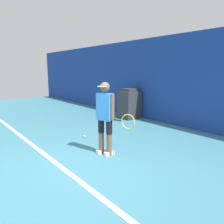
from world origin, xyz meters
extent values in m
plane|color=teal|center=(0.00, 0.00, 0.00)|extent=(24.00, 24.00, 0.00)
cube|color=navy|center=(0.00, 4.53, 1.55)|extent=(24.00, 0.10, 3.10)
cube|color=white|center=(0.00, -0.17, 0.01)|extent=(21.60, 0.10, 0.01)
cylinder|color=brown|center=(-0.38, 0.91, 0.25)|extent=(0.12, 0.12, 0.50)
cylinder|color=black|center=(-0.38, 0.91, 0.66)|extent=(0.14, 0.14, 0.31)
cube|color=white|center=(-0.38, 0.91, 0.04)|extent=(0.10, 0.24, 0.08)
cylinder|color=brown|center=(-0.17, 0.98, 0.25)|extent=(0.12, 0.12, 0.50)
cylinder|color=black|center=(-0.17, 0.98, 0.66)|extent=(0.14, 0.14, 0.31)
cube|color=white|center=(-0.17, 0.98, 0.04)|extent=(0.10, 0.24, 0.08)
cube|color=#338CE0|center=(-0.28, 0.95, 1.11)|extent=(0.39, 0.30, 0.60)
sphere|color=brown|center=(-0.28, 0.95, 1.55)|extent=(0.22, 0.22, 0.22)
cube|color=white|center=(-0.25, 0.85, 1.57)|extent=(0.21, 0.17, 0.02)
cylinder|color=brown|center=(-0.46, 0.88, 1.13)|extent=(0.09, 0.09, 0.56)
cylinder|color=brown|center=(-0.09, 1.01, 1.13)|extent=(0.09, 0.09, 0.56)
cylinder|color=black|center=(0.02, 1.05, 0.85)|extent=(0.23, 0.11, 0.03)
torus|color=yellow|center=(0.27, 1.14, 0.85)|extent=(0.31, 0.13, 0.32)
sphere|color=#D1E533|center=(-1.68, 1.23, 0.03)|extent=(0.07, 0.07, 0.07)
cube|color=#333338|center=(-2.77, 4.05, 0.55)|extent=(0.66, 0.76, 1.09)
cube|color=#333338|center=(-2.77, 4.05, 1.14)|extent=(0.46, 0.53, 0.10)
camera|label=1|loc=(3.57, -1.91, 1.92)|focal=35.00mm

